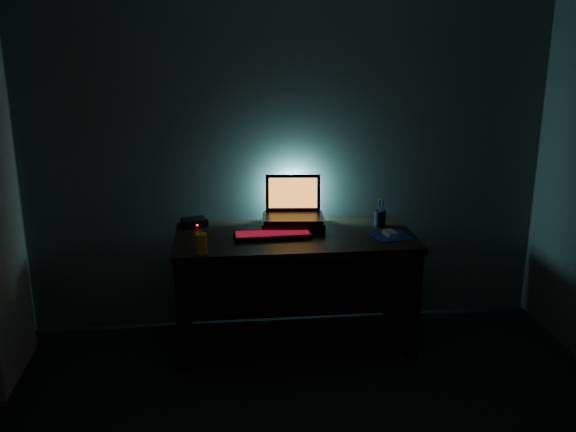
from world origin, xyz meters
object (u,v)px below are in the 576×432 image
object	(u,v)px
laptop	(293,207)
juice_glass	(201,244)
mouse	(390,233)
router	(194,223)
pen_cup	(380,219)
keyboard	(272,235)

from	to	relation	value
laptop	juice_glass	size ratio (longest dim) A/B	3.40
laptop	mouse	xyz separation A→B (m)	(0.57, -0.30, -0.10)
laptop	router	xyz separation A→B (m)	(-0.65, 0.04, -0.09)
laptop	pen_cup	size ratio (longest dim) A/B	3.85
keyboard	router	world-z (taller)	router
mouse	router	size ratio (longest dim) A/B	0.54
laptop	keyboard	world-z (taller)	laptop
laptop	keyboard	size ratio (longest dim) A/B	0.84
laptop	mouse	world-z (taller)	laptop
keyboard	juice_glass	distance (m)	0.50
pen_cup	juice_glass	distance (m)	1.22
keyboard	router	size ratio (longest dim) A/B	2.63
juice_glass	mouse	bearing A→B (deg)	9.07
pen_cup	router	distance (m)	1.21
laptop	router	world-z (taller)	laptop
laptop	juice_glass	distance (m)	0.77
mouse	router	distance (m)	1.27
laptop	router	distance (m)	0.65
laptop	pen_cup	distance (m)	0.57
juice_glass	router	xyz separation A→B (m)	(-0.06, 0.53, -0.03)
laptop	keyboard	distance (m)	0.31
juice_glass	router	size ratio (longest dim) A/B	0.65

